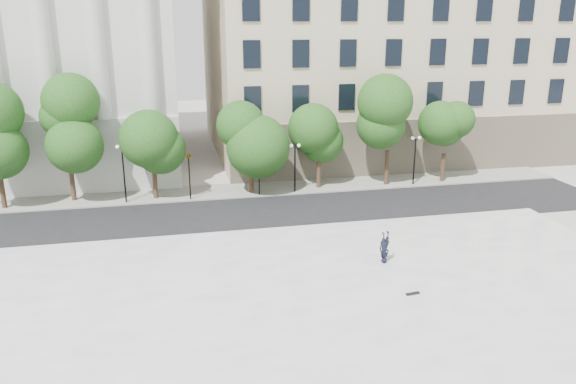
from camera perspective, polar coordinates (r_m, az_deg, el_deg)
The scene contains 12 objects.
ground at distance 23.66m, azimuth -3.37°, elevation -17.05°, with size 160.00×160.00×0.00m, color #B8B6AE.
plaza at distance 26.07m, azimuth -4.43°, elevation -13.01°, with size 44.00×22.00×0.45m, color white.
street at distance 39.78m, azimuth -7.40°, elevation -2.58°, with size 60.00×8.00×0.02m, color black.
far_sidewalk at distance 45.45m, azimuth -8.07°, elevation -0.03°, with size 60.00×4.00×0.12m, color #A6A399.
building_west at distance 59.70m, azimuth -26.87°, elevation 14.91°, with size 31.50×27.65×25.60m.
building_east at distance 62.66m, azimuth 9.53°, elevation 14.85°, with size 36.00×26.15×23.00m.
traffic_light_west at distance 42.82m, azimuth -10.09°, elevation 3.79°, with size 0.69×1.67×4.16m.
traffic_light_east at distance 43.30m, azimuth -3.00°, elevation 4.26°, with size 0.46×1.78×4.21m.
person_lying at distance 31.57m, azimuth 9.73°, elevation -6.67°, with size 0.66×0.43×1.80m, color black.
skateboard at distance 28.49m, azimuth 12.56°, elevation -10.04°, with size 0.71×0.18×0.07m, color black.
street_trees at distance 43.54m, azimuth -8.63°, elevation 5.96°, with size 45.76×4.94×7.74m.
lamp_posts at distance 43.34m, azimuth -8.17°, elevation 3.07°, with size 35.01×0.28×4.54m.
Camera 1 is at (-2.82, -19.41, 13.23)m, focal length 35.00 mm.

